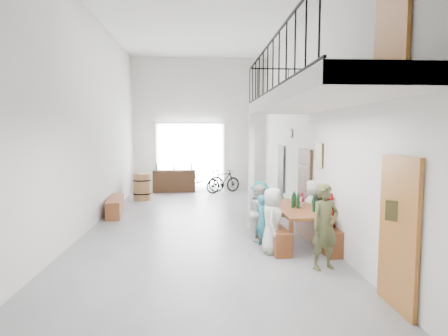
{
  "coord_description": "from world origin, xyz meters",
  "views": [
    {
      "loc": [
        0.05,
        -9.69,
        2.39
      ],
      "look_at": [
        0.61,
        -0.5,
        1.54
      ],
      "focal_mm": 30.0,
      "sensor_mm": 36.0,
      "label": 1
    }
  ],
  "objects": [
    {
      "name": "balcony",
      "position": [
        1.98,
        -3.13,
        2.96
      ],
      "size": [
        1.52,
        5.62,
        4.0
      ],
      "color": "silver",
      "rests_on": "ground"
    },
    {
      "name": "serving_counter",
      "position": [
        -1.06,
        5.65,
        0.45
      ],
      "size": [
        1.75,
        0.6,
        0.91
      ],
      "primitive_type": "cube",
      "rotation": [
        0.0,
        0.0,
        0.07
      ],
      "color": "#362111",
      "rests_on": "ground"
    },
    {
      "name": "counter_bottles",
      "position": [
        -1.06,
        5.65,
        1.05
      ],
      "size": [
        1.48,
        0.12,
        0.28
      ],
      "color": "black",
      "rests_on": "serving_counter"
    },
    {
      "name": "bicycle_near",
      "position": [
        0.05,
        5.6,
        0.5
      ],
      "size": [
        2.0,
        1.03,
        1.0
      ],
      "primitive_type": "imported",
      "rotation": [
        0.0,
        0.0,
        1.37
      ],
      "color": "black",
      "rests_on": "ground"
    },
    {
      "name": "potted_plant",
      "position": [
        2.45,
        0.8,
        0.2
      ],
      "size": [
        0.45,
        0.43,
        0.4
      ],
      "primitive_type": "imported",
      "rotation": [
        0.0,
        0.0,
        0.38
      ],
      "color": "#18431B",
      "rests_on": "ground"
    },
    {
      "name": "guest_left_b",
      "position": [
        1.34,
        -1.93,
        0.55
      ],
      "size": [
        0.37,
        0.46,
        1.09
      ],
      "primitive_type": "imported",
      "rotation": [
        0.0,
        0.0,
        1.89
      ],
      "color": "#256F7D",
      "rests_on": "ground"
    },
    {
      "name": "gateway_portal",
      "position": [
        -0.4,
        5.94,
        1.4
      ],
      "size": [
        2.8,
        0.08,
        2.8
      ],
      "primitive_type": "cube",
      "color": "white",
      "rests_on": "ground"
    },
    {
      "name": "oak_barrel",
      "position": [
        -2.08,
        3.84,
        0.48
      ],
      "size": [
        0.66,
        0.66,
        0.97
      ],
      "color": "olive",
      "rests_on": "ground"
    },
    {
      "name": "bench_wall",
      "position": [
        2.57,
        -1.8,
        0.26
      ],
      "size": [
        0.39,
        2.25,
        0.52
      ],
      "primitive_type": "cube",
      "rotation": [
        0.0,
        0.0,
        0.04
      ],
      "color": "brown",
      "rests_on": "ground"
    },
    {
      "name": "host_standing",
      "position": [
        2.22,
        -3.36,
        0.76
      ],
      "size": [
        0.64,
        0.53,
        1.52
      ],
      "primitive_type": "imported",
      "rotation": [
        0.0,
        0.0,
        0.34
      ],
      "color": "#484A29",
      "rests_on": "ground"
    },
    {
      "name": "guest_right_c",
      "position": [
        2.68,
        -1.13,
        0.65
      ],
      "size": [
        0.65,
        0.75,
        1.31
      ],
      "primitive_type": "imported",
      "rotation": [
        0.0,
        0.0,
        -2.01
      ],
      "color": "silver",
      "rests_on": "ground"
    },
    {
      "name": "guest_right_a",
      "position": [
        2.64,
        -2.32,
        0.61
      ],
      "size": [
        0.53,
        0.77,
        1.21
      ],
      "primitive_type": "imported",
      "rotation": [
        0.0,
        0.0,
        -1.94
      ],
      "color": "red",
      "rests_on": "ground"
    },
    {
      "name": "right_wall_decor",
      "position": [
        2.7,
        -1.87,
        1.74
      ],
      "size": [
        0.07,
        8.28,
        5.07
      ],
      "color": "brown",
      "rests_on": "ground"
    },
    {
      "name": "floor",
      "position": [
        0.0,
        0.0,
        0.0
      ],
      "size": [
        12.0,
        12.0,
        0.0
      ],
      "primitive_type": "plane",
      "color": "slate",
      "rests_on": "ground"
    },
    {
      "name": "guest_left_a",
      "position": [
        1.46,
        -2.42,
        0.66
      ],
      "size": [
        0.58,
        0.74,
        1.32
      ],
      "primitive_type": "imported",
      "rotation": [
        0.0,
        0.0,
        1.29
      ],
      "color": "silver",
      "rests_on": "ground"
    },
    {
      "name": "room_walls",
      "position": [
        0.0,
        0.0,
        3.55
      ],
      "size": [
        12.0,
        12.0,
        12.0
      ],
      "color": "silver",
      "rests_on": "ground"
    },
    {
      "name": "tasting_table",
      "position": [
        2.14,
        -1.74,
        0.71
      ],
      "size": [
        0.92,
        2.19,
        0.79
      ],
      "rotation": [
        0.0,
        0.0,
        0.02
      ],
      "color": "brown",
      "rests_on": "ground"
    },
    {
      "name": "guest_left_d",
      "position": [
        1.46,
        -0.87,
        0.63
      ],
      "size": [
        0.75,
        0.93,
        1.25
      ],
      "primitive_type": "imported",
      "rotation": [
        0.0,
        0.0,
        1.99
      ],
      "color": "#256F7D",
      "rests_on": "ground"
    },
    {
      "name": "bench_inner",
      "position": [
        1.54,
        -1.78,
        0.24
      ],
      "size": [
        0.51,
        2.09,
        0.47
      ],
      "primitive_type": "cube",
      "rotation": [
        0.0,
        0.0,
        0.09
      ],
      "color": "brown",
      "rests_on": "ground"
    },
    {
      "name": "tableware",
      "position": [
        2.19,
        -1.63,
        0.93
      ],
      "size": [
        0.52,
        0.93,
        0.35
      ],
      "color": "black",
      "rests_on": "tasting_table"
    },
    {
      "name": "guest_left_c",
      "position": [
        1.37,
        -1.42,
        0.63
      ],
      "size": [
        0.6,
        0.7,
        1.25
      ],
      "primitive_type": "imported",
      "rotation": [
        0.0,
        0.0,
        1.34
      ],
      "color": "silver",
      "rests_on": "ground"
    },
    {
      "name": "guest_right_b",
      "position": [
        2.65,
        -1.61,
        0.53
      ],
      "size": [
        0.5,
        1.03,
        1.07
      ],
      "primitive_type": "imported",
      "rotation": [
        0.0,
        0.0,
        -1.76
      ],
      "color": "black",
      "rests_on": "ground"
    },
    {
      "name": "side_bench",
      "position": [
        -2.5,
        1.4,
        0.25
      ],
      "size": [
        0.62,
        1.81,
        0.5
      ],
      "primitive_type": "cube",
      "rotation": [
        0.0,
        0.0,
        0.13
      ],
      "color": "brown",
      "rests_on": "ground"
    },
    {
      "name": "bicycle_far",
      "position": [
        0.94,
        5.29,
        0.47
      ],
      "size": [
        1.59,
        1.16,
        0.95
      ],
      "primitive_type": "imported",
      "rotation": [
        0.0,
        0.0,
        2.08
      ],
      "color": "black",
      "rests_on": "ground"
    }
  ]
}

